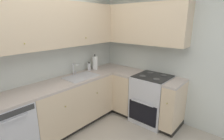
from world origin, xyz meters
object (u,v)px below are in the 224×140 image
object	(u,v)px
oven_range	(152,98)
paper_towel_roll	(95,63)
soap_bottle	(89,67)
dishwasher	(7,131)

from	to	relation	value
oven_range	paper_towel_roll	world-z (taller)	paper_towel_roll
oven_range	soap_bottle	xyz separation A→B (m)	(-0.48, 1.18, 0.51)
soap_bottle	paper_towel_roll	bearing A→B (deg)	-7.63
dishwasher	oven_range	world-z (taller)	oven_range
oven_range	soap_bottle	distance (m)	1.38
dishwasher	soap_bottle	size ratio (longest dim) A/B	4.83
soap_bottle	paper_towel_roll	size ratio (longest dim) A/B	0.53
soap_bottle	paper_towel_roll	world-z (taller)	paper_towel_roll
soap_bottle	paper_towel_roll	xyz separation A→B (m)	(0.15, -0.02, 0.06)
oven_range	dishwasher	bearing A→B (deg)	155.07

